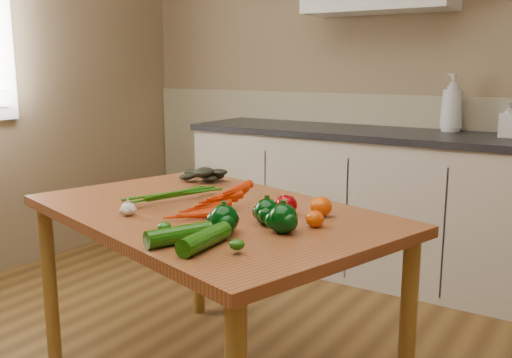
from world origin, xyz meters
The scene contains 16 objects.
room centered at (0.00, 0.17, 1.25)m, with size 4.04×5.04×2.64m.
counter_run centered at (0.21, 2.19, 0.46)m, with size 2.84×0.64×1.14m.
table centered at (-0.07, 0.57, 0.67)m, with size 1.59×1.25×0.75m.
soap_bottle_a centered at (0.36, 2.37, 1.07)m, with size 0.13×0.13×0.34m, color silver.
soap_bottle_b centered at (0.69, 2.25, 1.00)m, with size 0.09×0.09×0.19m, color silver.
carrot_bunch centered at (-0.08, 0.55, 0.78)m, with size 0.26×0.20×0.07m, color red, non-canonical shape.
leafy_greens centered at (-0.40, 0.96, 0.80)m, with size 0.20×0.18×0.10m, color black, non-canonical shape.
garlic_bulb centered at (-0.26, 0.34, 0.77)m, with size 0.06×0.06×0.05m, color silver.
pepper_a centered at (0.23, 0.51, 0.79)m, with size 0.09×0.09×0.09m, color black.
pepper_b centered at (0.32, 0.45, 0.80)m, with size 0.10×0.10×0.10m, color black.
pepper_c centered at (0.17, 0.34, 0.80)m, with size 0.09×0.09×0.09m, color black.
tomato_a centered at (0.22, 0.65, 0.79)m, with size 0.08×0.08×0.08m, color #810206.
tomato_b centered at (0.34, 0.70, 0.79)m, with size 0.08×0.08×0.07m, color #D94605.
tomato_c centered at (0.38, 0.57, 0.78)m, with size 0.06×0.06×0.06m, color #D94605.
zucchini_a centered at (0.21, 0.19, 0.78)m, with size 0.06×0.06×0.22m, color #124607.
zucchini_b centered at (0.11, 0.18, 0.78)m, with size 0.06×0.06×0.21m, color #124607.
Camera 1 is at (1.22, -1.10, 1.28)m, focal length 40.00 mm.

